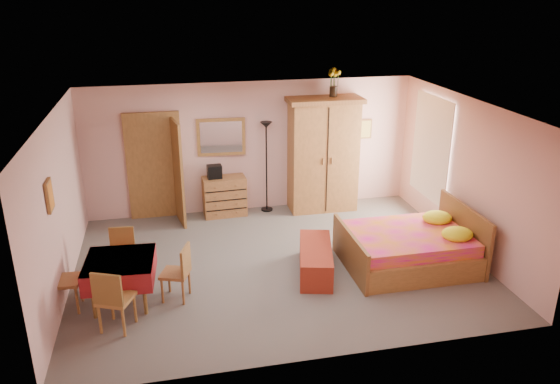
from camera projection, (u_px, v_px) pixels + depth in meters
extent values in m
plane|color=#69635D|center=(278.00, 264.00, 9.00)|extent=(6.50, 6.50, 0.00)
plane|color=brown|center=(278.00, 108.00, 8.08)|extent=(6.50, 6.50, 0.00)
cube|color=#D7A49C|center=(251.00, 147.00, 10.82)|extent=(6.50, 0.10, 2.60)
cube|color=#D7A49C|center=(323.00, 265.00, 6.25)|extent=(6.50, 0.10, 2.60)
cube|color=#D7A49C|center=(59.00, 207.00, 7.89)|extent=(0.10, 5.00, 2.60)
cube|color=#D7A49C|center=(466.00, 176.00, 9.18)|extent=(0.10, 5.00, 2.60)
cube|color=#9E6B35|center=(155.00, 167.00, 10.51)|extent=(1.06, 0.12, 2.15)
cube|color=white|center=(432.00, 148.00, 10.22)|extent=(0.08, 1.40, 1.95)
cube|color=orange|center=(49.00, 196.00, 7.20)|extent=(0.04, 0.32, 0.42)
cube|color=#D8BF59|center=(365.00, 129.00, 11.17)|extent=(0.30, 0.04, 0.40)
cube|color=#996134|center=(225.00, 196.00, 10.80)|extent=(0.85, 0.46, 0.79)
cube|color=silver|center=(221.00, 137.00, 10.58)|extent=(0.94, 0.11, 0.74)
cube|color=black|center=(214.00, 172.00, 10.58)|extent=(0.29, 0.22, 0.26)
cube|color=black|center=(266.00, 167.00, 10.84)|extent=(0.28, 0.28, 1.84)
cube|color=#A86D38|center=(323.00, 155.00, 10.88)|extent=(1.47, 0.77, 2.29)
cube|color=gold|center=(334.00, 82.00, 10.45)|extent=(0.23, 0.23, 0.55)
cube|color=#DB158E|center=(408.00, 238.00, 8.81)|extent=(2.06, 1.62, 0.95)
cube|color=maroon|center=(316.00, 260.00, 8.66)|extent=(0.80, 1.41, 0.44)
cube|color=maroon|center=(122.00, 281.00, 7.78)|extent=(1.01, 1.01, 0.69)
cube|color=#AF783B|center=(116.00, 298.00, 7.16)|extent=(0.54, 0.54, 0.91)
cube|color=#A77138|center=(122.00, 256.00, 8.35)|extent=(0.41, 0.41, 0.83)
cube|color=#AB6C3A|center=(64.00, 280.00, 7.59)|extent=(0.43, 0.43, 0.91)
cube|color=#A06536|center=(175.00, 273.00, 7.86)|extent=(0.49, 0.49, 0.84)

